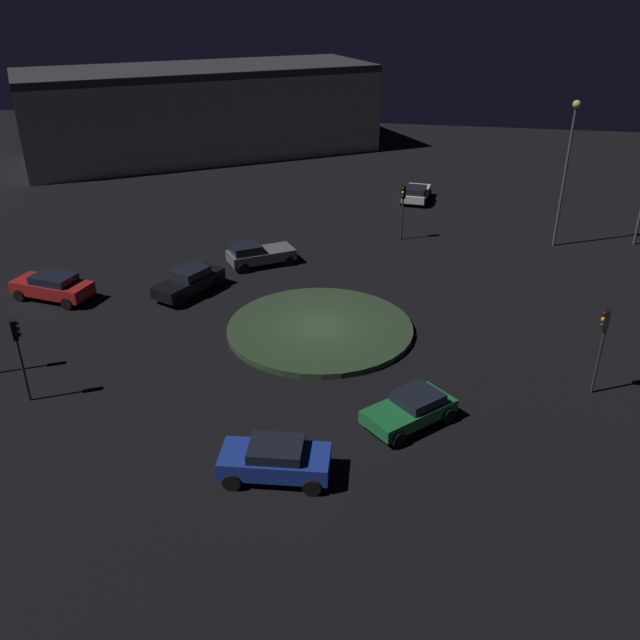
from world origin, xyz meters
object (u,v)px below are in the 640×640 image
(streetlamp_northwest_near, at_px, (568,156))
(store_building, at_px, (201,111))
(traffic_light_north, at_px, (603,335))
(car_red, at_px, (53,286))
(car_blue, at_px, (275,459))
(traffic_light_southeast, at_px, (18,344))
(car_grey, at_px, (258,254))
(car_white, at_px, (416,193))
(traffic_light_west, at_px, (403,201))
(car_green, at_px, (411,409))
(car_black, at_px, (189,281))

(streetlamp_northwest_near, xyz_separation_m, store_building, (-22.02, -33.24, -1.86))
(traffic_light_north, bearing_deg, car_red, 6.13)
(car_blue, height_order, traffic_light_southeast, traffic_light_southeast)
(car_grey, xyz_separation_m, car_white, (-15.98, 9.22, -0.05))
(traffic_light_west, distance_m, streetlamp_northwest_near, 11.14)
(car_green, bearing_deg, traffic_light_southeast, -41.70)
(car_green, distance_m, car_white, 31.67)
(car_black, bearing_deg, car_grey, -6.67)
(car_blue, bearing_deg, traffic_light_southeast, -19.10)
(car_red, distance_m, traffic_light_southeast, 11.00)
(traffic_light_southeast, relative_size, streetlamp_northwest_near, 0.40)
(car_white, distance_m, traffic_light_southeast, 36.28)
(streetlamp_northwest_near, bearing_deg, traffic_light_west, -85.95)
(traffic_light_north, distance_m, streetlamp_northwest_near, 19.39)
(car_green, distance_m, traffic_light_north, 9.01)
(car_white, bearing_deg, traffic_light_north, -156.15)
(car_blue, relative_size, store_building, 0.12)
(store_building, bearing_deg, traffic_light_west, 100.87)
(car_red, distance_m, car_black, 7.77)
(traffic_light_west, bearing_deg, traffic_light_north, 40.33)
(car_green, relative_size, car_black, 0.84)
(car_red, xyz_separation_m, streetlamp_northwest_near, (-14.46, 29.53, 5.43))
(car_grey, distance_m, car_red, 12.51)
(car_white, bearing_deg, traffic_light_southeast, 160.67)
(car_green, height_order, car_white, car_white)
(car_grey, bearing_deg, car_blue, -107.69)
(traffic_light_west, bearing_deg, traffic_light_southeast, -19.72)
(car_white, distance_m, traffic_light_west, 9.69)
(car_red, height_order, store_building, store_building)
(car_black, xyz_separation_m, car_blue, (14.97, 8.93, -0.01))
(store_building, bearing_deg, car_white, 116.10)
(car_red, distance_m, car_green, 22.71)
(car_red, distance_m, streetlamp_northwest_near, 33.33)
(car_blue, xyz_separation_m, traffic_light_west, (-26.49, 2.59, 2.02))
(car_grey, height_order, store_building, store_building)
(traffic_light_southeast, bearing_deg, car_grey, 33.75)
(streetlamp_northwest_near, bearing_deg, car_blue, -25.78)
(traffic_light_west, distance_m, store_building, 32.17)
(traffic_light_southeast, bearing_deg, streetlamp_northwest_near, 6.53)
(car_green, xyz_separation_m, car_black, (-10.66, -13.63, 0.08))
(traffic_light_west, xyz_separation_m, traffic_light_southeast, (23.54, -14.45, 0.02))
(streetlamp_northwest_near, bearing_deg, car_black, -60.95)
(car_grey, height_order, traffic_light_west, traffic_light_west)
(car_red, xyz_separation_m, car_white, (-23.16, 19.46, -0.08))
(car_black, height_order, traffic_light_southeast, traffic_light_southeast)
(car_green, bearing_deg, car_blue, -3.87)
(traffic_light_west, distance_m, traffic_light_north, 20.87)
(car_grey, xyz_separation_m, car_green, (15.64, 10.83, -0.08))
(car_white, xyz_separation_m, traffic_light_southeast, (32.99, -14.95, 2.09))
(traffic_light_southeast, bearing_deg, car_black, 38.67)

